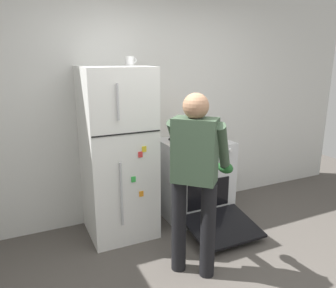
% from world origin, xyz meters
% --- Properties ---
extents(kitchen_wall_back, '(6.00, 0.10, 2.70)m').
position_xyz_m(kitchen_wall_back, '(0.00, 1.95, 1.35)').
color(kitchen_wall_back, silver).
rests_on(kitchen_wall_back, ground).
extents(refrigerator, '(0.68, 0.72, 1.78)m').
position_xyz_m(refrigerator, '(-0.48, 1.57, 0.89)').
color(refrigerator, white).
rests_on(refrigerator, ground).
extents(stove_range, '(0.76, 1.23, 0.93)m').
position_xyz_m(stove_range, '(0.45, 1.55, 0.45)').
color(stove_range, silver).
rests_on(stove_range, ground).
extents(person_cook, '(0.64, 0.67, 1.60)m').
position_xyz_m(person_cook, '(-0.10, 0.62, 0.95)').
color(person_cook, black).
rests_on(person_cook, ground).
extents(red_pot, '(0.34, 0.24, 0.13)m').
position_xyz_m(red_pot, '(0.29, 1.52, 1.00)').
color(red_pot, orange).
rests_on(red_pot, stove_range).
extents(coffee_mug, '(0.11, 0.08, 0.10)m').
position_xyz_m(coffee_mug, '(-0.30, 1.62, 1.83)').
color(coffee_mug, silver).
rests_on(coffee_mug, refrigerator).
extents(pepper_mill, '(0.05, 0.05, 0.18)m').
position_xyz_m(pepper_mill, '(0.75, 1.77, 1.02)').
color(pepper_mill, brown).
rests_on(pepper_mill, stove_range).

